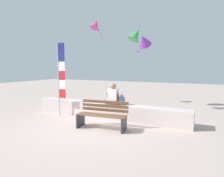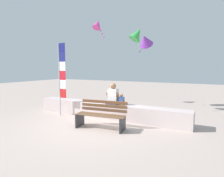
{
  "view_description": "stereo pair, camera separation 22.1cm",
  "coord_description": "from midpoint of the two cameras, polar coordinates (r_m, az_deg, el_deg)",
  "views": [
    {
      "loc": [
        3.41,
        -5.38,
        1.98
      ],
      "look_at": [
        0.24,
        1.15,
        1.18
      ],
      "focal_mm": 30.44,
      "sensor_mm": 36.0,
      "label": 1
    },
    {
      "loc": [
        3.61,
        -5.28,
        1.98
      ],
      "look_at": [
        0.24,
        1.15,
        1.18
      ],
      "focal_mm": 30.44,
      "sensor_mm": 36.0,
      "label": 2
    }
  ],
  "objects": [
    {
      "name": "kite_green",
      "position": [
        9.06,
        6.49,
        15.86
      ],
      "size": [
        0.92,
        0.92,
        1.15
      ],
      "color": "green"
    },
    {
      "name": "kite_purple",
      "position": [
        9.88,
        8.79,
        14.05
      ],
      "size": [
        0.79,
        0.95,
        1.01
      ],
      "color": "purple"
    },
    {
      "name": "person_adult",
      "position": [
        7.29,
        -0.53,
        -2.25
      ],
      "size": [
        0.53,
        0.39,
        0.82
      ],
      "color": "#333949",
      "rests_on": "seawall_ledge"
    },
    {
      "name": "ground_plane",
      "position": [
        6.68,
        -7.25,
        -11.0
      ],
      "size": [
        40.0,
        40.0,
        0.0
      ],
      "primitive_type": "plane",
      "color": "#BCA59A"
    },
    {
      "name": "person_child",
      "position": [
        7.17,
        2.03,
        -3.64
      ],
      "size": [
        0.28,
        0.2,
        0.42
      ],
      "color": "brown",
      "rests_on": "seawall_ledge"
    },
    {
      "name": "flag_banner",
      "position": [
        7.97,
        -15.99,
        4.02
      ],
      "size": [
        0.35,
        0.05,
        2.95
      ],
      "color": "#B7B7BC",
      "rests_on": "ground"
    },
    {
      "name": "seawall_ledge",
      "position": [
        7.56,
        -2.49,
        -6.63
      ],
      "size": [
        6.39,
        0.56,
        0.58
      ],
      "primitive_type": "cube",
      "color": "beige",
      "rests_on": "ground"
    },
    {
      "name": "kite_magenta",
      "position": [
        10.94,
        -5.57,
        18.65
      ],
      "size": [
        0.68,
        0.64,
        1.08
      ],
      "color": "#DB3D9E"
    },
    {
      "name": "park_bench",
      "position": [
        6.3,
        -3.93,
        -8.09
      ],
      "size": [
        1.7,
        0.79,
        0.88
      ],
      "color": "brown",
      "rests_on": "ground"
    }
  ]
}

